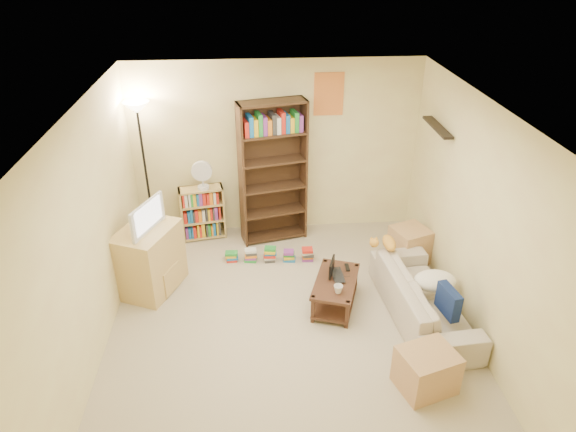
{
  "coord_description": "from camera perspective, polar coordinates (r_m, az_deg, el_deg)",
  "views": [
    {
      "loc": [
        -0.36,
        -4.52,
        3.92
      ],
      "look_at": [
        0.05,
        0.65,
        1.05
      ],
      "focal_mm": 32.0,
      "sensor_mm": 36.0,
      "label": 1
    }
  ],
  "objects": [
    {
      "name": "mug",
      "position": [
        5.83,
        5.61,
        -8.09
      ],
      "size": [
        0.16,
        0.16,
        0.1
      ],
      "primitive_type": "imported",
      "rotation": [
        0.0,
        0.0,
        -0.26
      ],
      "color": "silver",
      "rests_on": "coffee_table"
    },
    {
      "name": "side_table",
      "position": [
        7.08,
        13.32,
        -3.16
      ],
      "size": [
        0.56,
        0.56,
        0.5
      ],
      "primitive_type": "cube",
      "rotation": [
        0.0,
        0.0,
        0.37
      ],
      "color": "tan",
      "rests_on": "ground"
    },
    {
      "name": "tabby_cat",
      "position": [
        6.39,
        10.88,
        -2.94
      ],
      "size": [
        0.42,
        0.18,
        0.14
      ],
      "color": "gold",
      "rests_on": "sofa"
    },
    {
      "name": "short_bookshelf",
      "position": [
        7.46,
        -9.46,
        0.33
      ],
      "size": [
        0.65,
        0.35,
        0.79
      ],
      "rotation": [
        0.0,
        0.0,
        0.17
      ],
      "color": "tan",
      "rests_on": "ground"
    },
    {
      "name": "coffee_table",
      "position": [
        6.14,
        5.28,
        -8.16
      ],
      "size": [
        0.7,
        0.93,
        0.37
      ],
      "rotation": [
        0.0,
        0.0,
        -0.32
      ],
      "color": "#422919",
      "rests_on": "ground"
    },
    {
      "name": "tall_bookshelf",
      "position": [
        7.05,
        -1.68,
        5.14
      ],
      "size": [
        0.96,
        0.51,
        2.03
      ],
      "rotation": [
        0.0,
        0.0,
        0.23
      ],
      "color": "#3B2416",
      "rests_on": "ground"
    },
    {
      "name": "end_cabinet",
      "position": [
        5.34,
        15.13,
        -16.2
      ],
      "size": [
        0.62,
        0.57,
        0.43
      ],
      "primitive_type": "cube",
      "rotation": [
        0.0,
        0.0,
        0.3
      ],
      "color": "tan",
      "rests_on": "ground"
    },
    {
      "name": "desk_fan",
      "position": [
        7.14,
        -9.54,
        4.63
      ],
      "size": [
        0.28,
        0.16,
        0.42
      ],
      "color": "silver",
      "rests_on": "short_bookshelf"
    },
    {
      "name": "tv_stand",
      "position": [
        6.51,
        -15.14,
        -4.67
      ],
      "size": [
        0.83,
        0.94,
        0.84
      ],
      "primitive_type": "cube",
      "rotation": [
        0.0,
        0.0,
        -0.41
      ],
      "color": "tan",
      "rests_on": "ground"
    },
    {
      "name": "book_stacks",
      "position": [
        6.98,
        -1.85,
        -4.35
      ],
      "size": [
        1.2,
        0.2,
        0.2
      ],
      "color": "red",
      "rests_on": "ground"
    },
    {
      "name": "cream_blanket",
      "position": [
        6.1,
        15.99,
        -6.94
      ],
      "size": [
        0.49,
        0.35,
        0.21
      ],
      "primitive_type": "ellipsoid",
      "color": "white",
      "rests_on": "sofa"
    },
    {
      "name": "room",
      "position": [
        5.08,
        0.09,
        2.12
      ],
      "size": [
        4.5,
        4.54,
        2.52
      ],
      "color": "#C7B795",
      "rests_on": "ground"
    },
    {
      "name": "television",
      "position": [
        6.21,
        -15.84,
        0.02
      ],
      "size": [
        0.71,
        0.56,
        0.37
      ],
      "primitive_type": "imported",
      "rotation": [
        0.0,
        0.0,
        1.16
      ],
      "color": "black",
      "rests_on": "tv_stand"
    },
    {
      "name": "laptop_screen",
      "position": [
        6.08,
        4.89,
        -5.65
      ],
      "size": [
        0.1,
        0.27,
        0.18
      ],
      "primitive_type": "cube",
      "rotation": [
        0.0,
        0.0,
        -0.32
      ],
      "color": "white",
      "rests_on": "laptop"
    },
    {
      "name": "navy_pillow",
      "position": [
        5.75,
        17.39,
        -9.03
      ],
      "size": [
        0.17,
        0.36,
        0.31
      ],
      "primitive_type": "cube",
      "rotation": [
        0.0,
        0.0,
        1.76
      ],
      "color": "#122150",
      "rests_on": "sofa"
    },
    {
      "name": "floor_lamp",
      "position": [
        7.11,
        -16.12,
        8.93
      ],
      "size": [
        0.34,
        0.34,
        2.03
      ],
      "color": "black",
      "rests_on": "ground"
    },
    {
      "name": "tv_remote",
      "position": [
        6.26,
        6.6,
        -5.7
      ],
      "size": [
        0.05,
        0.15,
        0.02
      ],
      "primitive_type": "cube",
      "rotation": [
        0.0,
        0.0,
        -0.02
      ],
      "color": "black",
      "rests_on": "coffee_table"
    },
    {
      "name": "sofa",
      "position": [
        6.13,
        14.8,
        -8.76
      ],
      "size": [
        1.93,
        1.02,
        0.53
      ],
      "primitive_type": "imported",
      "rotation": [
        0.0,
        0.0,
        1.66
      ],
      "color": "beige",
      "rests_on": "ground"
    },
    {
      "name": "laptop",
      "position": [
        6.12,
        5.96,
        -6.55
      ],
      "size": [
        0.34,
        0.23,
        0.03
      ],
      "primitive_type": "imported",
      "rotation": [
        0.0,
        0.0,
        1.61
      ],
      "color": "black",
      "rests_on": "coffee_table"
    }
  ]
}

